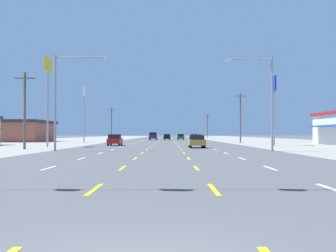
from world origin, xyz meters
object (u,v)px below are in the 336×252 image
at_px(pole_sign_left_row_1, 47,78).
at_px(hatchback_far_right_farthest, 193,137).
at_px(hatchback_inner_right_farther, 179,137).
at_px(pole_sign_left_row_2, 83,100).
at_px(sedan_inner_right_nearest, 195,141).
at_px(sedan_far_right_mid, 196,137).
at_px(hatchback_far_left_near, 114,140).
at_px(suv_inner_left_far, 152,136).
at_px(streetlight_right_row_0, 266,95).
at_px(streetlight_left_row_0, 61,94).
at_px(pole_sign_right_row_1, 273,93).
at_px(hatchback_center_turn_midfar, 166,137).

bearing_deg(pole_sign_left_row_1, hatchback_far_right_farthest, 69.22).
bearing_deg(hatchback_inner_right_farther, pole_sign_left_row_2, -120.85).
relative_size(sedan_inner_right_nearest, sedan_far_right_mid, 1.00).
relative_size(sedan_inner_right_nearest, hatchback_far_left_near, 1.15).
height_order(suv_inner_left_far, hatchback_far_right_farthest, suv_inner_left_far).
xyz_separation_m(sedan_inner_right_nearest, hatchback_far_left_near, (-10.60, 8.77, 0.03)).
xyz_separation_m(sedan_inner_right_nearest, streetlight_right_row_0, (5.92, -9.37, 4.47)).
xyz_separation_m(sedan_far_right_mid, suv_inner_left_far, (-10.50, 11.76, 0.27)).
bearing_deg(suv_inner_left_far, pole_sign_left_row_1, -101.37).
relative_size(suv_inner_left_far, hatchback_far_right_farthest, 1.26).
bearing_deg(suv_inner_left_far, streetlight_left_row_0, -95.15).
height_order(hatchback_far_right_farthest, streetlight_left_row_0, streetlight_left_row_0).
bearing_deg(sedan_far_right_mid, hatchback_far_left_near, -110.20).
height_order(hatchback_far_right_farthest, streetlight_right_row_0, streetlight_right_row_0).
bearing_deg(pole_sign_right_row_1, hatchback_center_turn_midfar, 107.37).
xyz_separation_m(hatchback_center_turn_midfar, pole_sign_right_row_1, (14.93, -47.73, 6.47)).
xyz_separation_m(hatchback_inner_right_farther, pole_sign_left_row_2, (-18.85, -31.56, 7.00)).
height_order(hatchback_center_turn_midfar, pole_sign_right_row_1, pole_sign_right_row_1).
bearing_deg(hatchback_far_left_near, hatchback_inner_right_farther, 78.37).
height_order(pole_sign_left_row_2, streetlight_left_row_0, pole_sign_left_row_2).
xyz_separation_m(sedan_far_right_mid, pole_sign_left_row_1, (-21.60, -43.44, 7.83)).
bearing_deg(pole_sign_left_row_1, hatchback_inner_right_farther, 72.26).
xyz_separation_m(sedan_inner_right_nearest, hatchback_far_right_farthest, (3.40, 60.31, 0.03)).
bearing_deg(hatchback_far_right_farthest, sedan_inner_right_nearest, -93.22).
bearing_deg(hatchback_far_left_near, hatchback_center_turn_midfar, 81.72).
bearing_deg(hatchback_center_turn_midfar, hatchback_far_left_near, -98.28).
height_order(sedan_inner_right_nearest, hatchback_far_left_near, hatchback_far_left_near).
relative_size(pole_sign_left_row_2, streetlight_right_row_0, 1.17).
relative_size(sedan_far_right_mid, hatchback_far_right_farthest, 1.15).
height_order(sedan_inner_right_nearest, pole_sign_right_row_1, pole_sign_right_row_1).
distance_m(hatchback_center_turn_midfar, pole_sign_left_row_1, 56.26).
relative_size(hatchback_center_turn_midfar, streetlight_right_row_0, 0.44).
height_order(hatchback_inner_right_farther, pole_sign_left_row_2, pole_sign_left_row_2).
relative_size(hatchback_far_left_near, streetlight_left_row_0, 0.43).
height_order(hatchback_center_turn_midfar, pole_sign_left_row_2, pole_sign_left_row_2).
xyz_separation_m(sedan_inner_right_nearest, pole_sign_left_row_1, (-18.25, 3.26, 7.83)).
distance_m(sedan_far_right_mid, suv_inner_left_far, 15.77).
bearing_deg(sedan_far_right_mid, pole_sign_right_row_1, -77.93).
xyz_separation_m(sedan_far_right_mid, streetlight_left_row_0, (-16.61, -56.07, 4.63)).
relative_size(pole_sign_left_row_2, pole_sign_right_row_1, 1.08).
height_order(hatchback_center_turn_midfar, hatchback_inner_right_farther, same).
xyz_separation_m(suv_inner_left_far, pole_sign_left_row_2, (-11.72, -29.80, 6.76)).
bearing_deg(hatchback_far_left_near, streetlight_left_row_0, -98.34).
height_order(suv_inner_left_far, streetlight_right_row_0, streetlight_right_row_0).
xyz_separation_m(hatchback_far_left_near, hatchback_center_turn_midfar, (7.02, 48.24, 0.00)).
bearing_deg(pole_sign_left_row_1, suv_inner_left_far, 78.63).
height_order(hatchback_center_turn_midfar, pole_sign_left_row_1, pole_sign_left_row_1).
bearing_deg(hatchback_far_left_near, pole_sign_left_row_1, -144.21).
bearing_deg(sedan_far_right_mid, hatchback_center_turn_midfar, 123.90).
distance_m(hatchback_far_right_farthest, pole_sign_left_row_2, 39.33).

